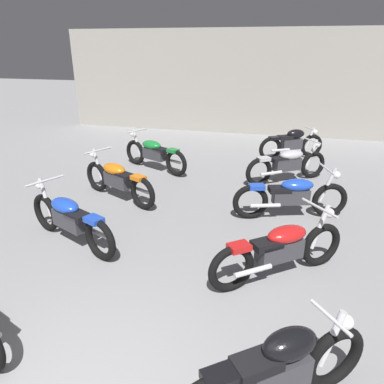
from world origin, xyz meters
TOP-DOWN VIEW (x-y plane):
  - back_wall at (0.00, 11.89)m, footprint 13.39×0.24m
  - motorcycle_left_row_1 at (-1.68, 3.08)m, footprint 2.02×1.07m
  - motorcycle_left_row_2 at (-1.74, 4.97)m, footprint 2.00×1.11m
  - motorcycle_left_row_3 at (-1.68, 7.01)m, footprint 2.01×1.09m
  - motorcycle_right_row_0 at (1.67, 0.90)m, footprint 1.63×1.29m
  - motorcycle_right_row_1 at (1.63, 2.97)m, footprint 1.77×1.44m
  - motorcycle_right_row_2 at (1.77, 4.96)m, footprint 2.10×0.91m
  - motorcycle_right_row_3 at (1.67, 6.96)m, footprint 1.84×1.34m
  - motorcycle_right_row_4 at (1.76, 8.94)m, footprint 1.78×1.05m

SIDE VIEW (x-z plane):
  - motorcycle_left_row_1 at x=-1.68m, z-range -0.04..0.94m
  - motorcycle_left_row_2 at x=-1.74m, z-range -0.04..0.94m
  - motorcycle_left_row_3 at x=-1.68m, z-range -0.04..0.94m
  - motorcycle_right_row_1 at x=1.63m, z-range -0.04..0.94m
  - motorcycle_right_row_2 at x=1.77m, z-range -0.04..0.94m
  - motorcycle_right_row_3 at x=1.67m, z-range -0.04..0.94m
  - motorcycle_right_row_0 at x=1.67m, z-range 0.02..0.90m
  - motorcycle_right_row_4 at x=1.76m, z-range 0.02..0.90m
  - back_wall at x=0.00m, z-range 0.00..3.60m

